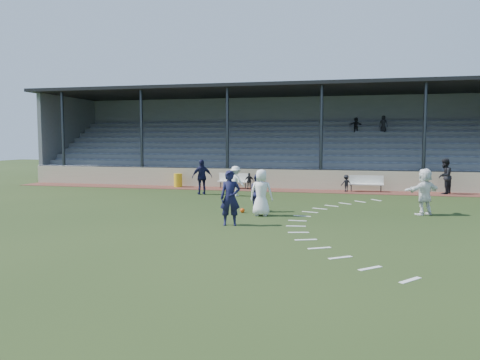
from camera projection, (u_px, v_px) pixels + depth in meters
name	position (u px, v px, depth m)	size (l,w,h in m)	color
ground	(226.00, 218.00, 18.53)	(90.00, 90.00, 0.00)	#233415
cinder_track	(270.00, 190.00, 28.71)	(34.00, 2.00, 0.02)	#5B2C24
retaining_wall	(273.00, 179.00, 29.68)	(34.00, 0.18, 1.20)	beige
bench_left	(233.00, 179.00, 29.57)	(2.04, 0.71, 0.95)	white
bench_right	(366.00, 182.00, 27.72)	(2.01, 0.52, 0.95)	white
trash_bin	(178.00, 180.00, 30.39)	(0.54, 0.54, 0.87)	yellow
football	(242.00, 210.00, 19.84)	(0.20, 0.20, 0.20)	#E14C0D
player_white_lead	(261.00, 193.00, 19.01)	(0.93, 0.60, 1.90)	white
player_navy_lead	(230.00, 198.00, 16.88)	(0.73, 0.48, 2.00)	#131436
player_navy_mid	(258.00, 193.00, 20.16)	(0.79, 0.62, 1.62)	#131436
player_white_wing	(236.00, 181.00, 25.66)	(1.06, 0.61, 1.65)	white
player_navy_wing	(202.00, 177.00, 26.38)	(1.15, 0.48, 1.97)	#131436
player_white_back	(425.00, 192.00, 19.25)	(1.78, 0.57, 1.92)	white
official	(445.00, 176.00, 26.45)	(0.98, 0.76, 2.01)	black
sub_left_near	(229.00, 180.00, 29.28)	(0.39, 0.26, 1.08)	black
sub_left_far	(249.00, 181.00, 28.96)	(0.59, 0.25, 1.01)	black
sub_right	(346.00, 183.00, 27.59)	(0.65, 0.37, 1.00)	black
grandstand	(283.00, 152.00, 34.11)	(34.60, 9.00, 6.61)	slate
penalty_arc	(331.00, 222.00, 17.59)	(3.89, 14.63, 0.01)	white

